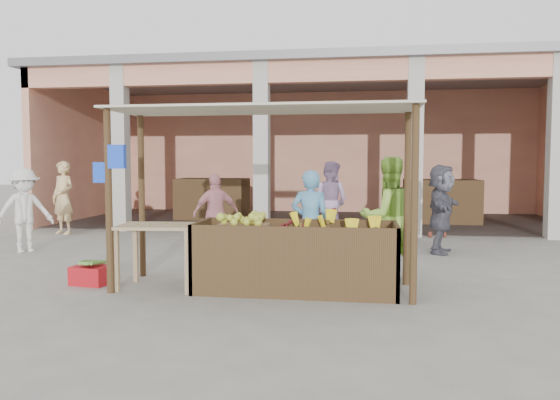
% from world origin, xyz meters
% --- Properties ---
extents(ground, '(60.00, 60.00, 0.00)m').
position_xyz_m(ground, '(0.00, 0.00, 0.00)').
color(ground, slate).
rests_on(ground, ground).
extents(market_building, '(14.40, 6.40, 4.20)m').
position_xyz_m(market_building, '(0.05, 8.93, 2.70)').
color(market_building, '#EDA37C').
rests_on(market_building, ground).
extents(fruit_stall, '(2.60, 0.95, 0.80)m').
position_xyz_m(fruit_stall, '(0.50, 0.00, 0.40)').
color(fruit_stall, '#4C331E').
rests_on(fruit_stall, ground).
extents(stall_awning, '(4.09, 1.35, 2.39)m').
position_xyz_m(stall_awning, '(-0.01, 0.06, 1.98)').
color(stall_awning, '#4C331E').
rests_on(stall_awning, ground).
extents(banana_heap, '(1.07, 0.59, 0.20)m').
position_xyz_m(banana_heap, '(1.03, -0.01, 0.90)').
color(banana_heap, yellow).
rests_on(banana_heap, fruit_stall).
extents(melon_tray, '(0.66, 0.57, 0.18)m').
position_xyz_m(melon_tray, '(-0.21, -0.00, 0.89)').
color(melon_tray, '#91684B').
rests_on(melon_tray, fruit_stall).
extents(berry_heap, '(0.48, 0.39, 0.15)m').
position_xyz_m(berry_heap, '(0.46, -0.02, 0.88)').
color(berry_heap, maroon).
rests_on(berry_heap, fruit_stall).
extents(side_table, '(1.12, 0.80, 0.85)m').
position_xyz_m(side_table, '(-1.32, -0.08, 0.71)').
color(side_table, tan).
rests_on(side_table, ground).
extents(papaya_pile, '(0.73, 0.42, 0.21)m').
position_xyz_m(papaya_pile, '(-1.32, -0.08, 0.96)').
color(papaya_pile, '#589330').
rests_on(papaya_pile, side_table).
extents(red_crate, '(0.54, 0.42, 0.26)m').
position_xyz_m(red_crate, '(-2.34, -0.03, 0.13)').
color(red_crate, '#B5131B').
rests_on(red_crate, ground).
extents(plantain_bundle, '(0.39, 0.27, 0.08)m').
position_xyz_m(plantain_bundle, '(-2.34, -0.03, 0.29)').
color(plantain_bundle, '#559536').
rests_on(plantain_bundle, red_crate).
extents(produce_sacks, '(0.70, 0.44, 0.53)m').
position_xyz_m(produce_sacks, '(3.00, 5.47, 0.27)').
color(produce_sacks, maroon).
rests_on(produce_sacks, ground).
extents(vendor_blue, '(0.66, 0.50, 1.68)m').
position_xyz_m(vendor_blue, '(0.60, 0.96, 0.84)').
color(vendor_blue, '#5B9FD0').
rests_on(vendor_blue, ground).
extents(vendor_green, '(1.02, 0.81, 1.85)m').
position_xyz_m(vendor_green, '(1.72, 1.04, 0.93)').
color(vendor_green, '#95CC43').
rests_on(vendor_green, ground).
extents(motorcycle, '(1.16, 1.92, 0.95)m').
position_xyz_m(motorcycle, '(0.36, 2.14, 0.48)').
color(motorcycle, maroon).
rests_on(motorcycle, ground).
extents(shopper_a, '(1.15, 1.15, 1.69)m').
position_xyz_m(shopper_a, '(-4.89, 2.33, 0.85)').
color(shopper_a, silver).
rests_on(shopper_a, ground).
extents(shopper_b, '(1.04, 0.91, 1.57)m').
position_xyz_m(shopper_b, '(-1.31, 2.72, 0.79)').
color(shopper_b, pink).
rests_on(shopper_b, ground).
extents(shopper_d, '(1.04, 1.71, 1.73)m').
position_xyz_m(shopper_d, '(2.79, 3.35, 0.86)').
color(shopper_d, '#504F5C').
rests_on(shopper_d, ground).
extents(shopper_e, '(0.79, 0.70, 1.77)m').
position_xyz_m(shopper_e, '(-5.55, 4.80, 0.89)').
color(shopper_e, '#DDB577').
rests_on(shopper_e, ground).
extents(shopper_f, '(1.04, 0.85, 1.85)m').
position_xyz_m(shopper_f, '(0.67, 4.62, 0.93)').
color(shopper_f, '#A283AA').
rests_on(shopper_f, ground).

